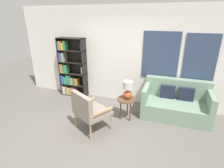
{
  "coord_description": "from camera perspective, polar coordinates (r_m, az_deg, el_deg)",
  "views": [
    {
      "loc": [
        1.37,
        -2.68,
        2.4
      ],
      "look_at": [
        0.1,
        0.96,
        0.9
      ],
      "focal_mm": 28.0,
      "sensor_mm": 36.0,
      "label": 1
    }
  ],
  "objects": [
    {
      "name": "wall_back",
      "position": [
        5.0,
        3.65,
        9.11
      ],
      "size": [
        6.4,
        0.08,
        2.7
      ],
      "color": "white",
      "rests_on": "ground_plane"
    },
    {
      "name": "table_lamp",
      "position": [
        4.14,
        5.18,
        -1.83
      ],
      "size": [
        0.24,
        0.24,
        0.44
      ],
      "color": "#C65128",
      "rests_on": "side_table"
    },
    {
      "name": "couch",
      "position": [
        4.74,
        20.01,
        -5.95
      ],
      "size": [
        1.61,
        0.88,
        0.9
      ],
      "color": "gray",
      "rests_on": "ground_plane"
    },
    {
      "name": "armchair",
      "position": [
        3.82,
        -7.85,
        -8.08
      ],
      "size": [
        0.91,
        0.89,
        0.92
      ],
      "color": "tan",
      "rests_on": "ground_plane"
    },
    {
      "name": "bookshelf",
      "position": [
        5.64,
        -13.51,
        4.36
      ],
      "size": [
        0.85,
        0.3,
        1.82
      ],
      "color": "black",
      "rests_on": "ground_plane"
    },
    {
      "name": "ground_plane",
      "position": [
        3.85,
        -6.42,
        -17.45
      ],
      "size": [
        14.0,
        14.0,
        0.0
      ],
      "primitive_type": "plane",
      "color": "#66605B"
    },
    {
      "name": "side_table",
      "position": [
        4.25,
        4.7,
        -5.68
      ],
      "size": [
        0.46,
        0.46,
        0.55
      ],
      "color": "brown",
      "rests_on": "ground_plane"
    }
  ]
}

